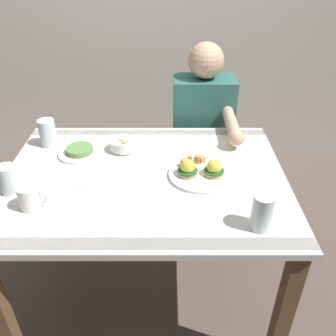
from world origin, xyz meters
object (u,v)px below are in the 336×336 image
object	(u,v)px
water_glass_near	(50,134)
water_glass_extra	(10,181)
water_glass_far	(263,215)
fruit_bowl	(124,145)
diner_person	(205,130)
side_plate	(81,151)
fork	(69,187)
eggs_benedict_plate	(202,172)
dining_table	(146,196)
coffee_mug	(31,196)

from	to	relation	value
water_glass_near	water_glass_extra	distance (m)	0.39
water_glass_far	water_glass_extra	bearing A→B (deg)	167.65
fruit_bowl	diner_person	distance (m)	0.58
water_glass_near	diner_person	xyz separation A→B (m)	(0.78, 0.33, -0.15)
fruit_bowl	water_glass_far	size ratio (longest dim) A/B	0.88
water_glass_extra	side_plate	xyz separation A→B (m)	(0.21, 0.29, -0.04)
water_glass_far	water_glass_extra	distance (m)	0.97
fork	water_glass_near	world-z (taller)	water_glass_near
eggs_benedict_plate	water_glass_near	size ratio (longest dim) A/B	2.06
diner_person	dining_table	bearing A→B (deg)	-116.92
dining_table	water_glass_far	bearing A→B (deg)	-37.20
fruit_bowl	diner_person	bearing A→B (deg)	42.63
fork	dining_table	bearing A→B (deg)	15.28
eggs_benedict_plate	fruit_bowl	bearing A→B (deg)	147.97
eggs_benedict_plate	diner_person	bearing A→B (deg)	83.58
water_glass_near	diner_person	world-z (taller)	diner_person
water_glass_near	diner_person	distance (m)	0.86
dining_table	coffee_mug	distance (m)	0.49
eggs_benedict_plate	water_glass_extra	distance (m)	0.77
coffee_mug	water_glass_near	bearing A→B (deg)	97.67
side_plate	diner_person	distance (m)	0.75
eggs_benedict_plate	side_plate	world-z (taller)	eggs_benedict_plate
fruit_bowl	fork	distance (m)	0.36
eggs_benedict_plate	coffee_mug	world-z (taller)	coffee_mug
water_glass_far	side_plate	size ratio (longest dim) A/B	0.69
eggs_benedict_plate	diner_person	world-z (taller)	diner_person
dining_table	fruit_bowl	xyz separation A→B (m)	(-0.11, 0.22, 0.14)
fruit_bowl	dining_table	bearing A→B (deg)	-62.42
fork	diner_person	bearing A→B (deg)	48.24
dining_table	fruit_bowl	bearing A→B (deg)	117.58
dining_table	side_plate	distance (m)	0.38
side_plate	diner_person	size ratio (longest dim) A/B	0.18
eggs_benedict_plate	fork	xyz separation A→B (m)	(-0.54, -0.08, -0.02)
coffee_mug	fork	distance (m)	0.17
dining_table	coffee_mug	size ratio (longest dim) A/B	10.77
water_glass_near	side_plate	xyz separation A→B (m)	(0.16, -0.09, -0.04)
coffee_mug	side_plate	world-z (taller)	coffee_mug
water_glass_extra	fork	bearing A→B (deg)	7.67
side_plate	water_glass_extra	bearing A→B (deg)	-125.92
water_glass_near	diner_person	size ratio (longest dim) A/B	0.12
dining_table	water_glass_near	xyz separation A→B (m)	(-0.48, 0.27, 0.16)
coffee_mug	water_glass_near	xyz separation A→B (m)	(-0.06, 0.48, 0.01)
water_glass_near	water_glass_extra	bearing A→B (deg)	-97.14
fruit_bowl	side_plate	size ratio (longest dim) A/B	0.60
dining_table	side_plate	world-z (taller)	side_plate
dining_table	water_glass_near	bearing A→B (deg)	150.45
dining_table	eggs_benedict_plate	world-z (taller)	eggs_benedict_plate
dining_table	coffee_mug	world-z (taller)	coffee_mug
fruit_bowl	coffee_mug	bearing A→B (deg)	-125.00
diner_person	coffee_mug	bearing A→B (deg)	-131.46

